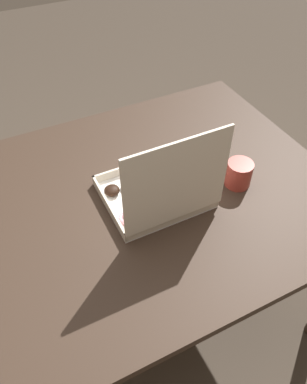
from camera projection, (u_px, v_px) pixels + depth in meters
name	position (u px, v px, depth m)	size (l,w,h in m)	color
ground_plane	(155.00, 297.00, 1.77)	(8.00, 8.00, 0.00)	#42382D
dining_table	(155.00, 206.00, 1.31)	(1.19, 1.00, 0.73)	#38281E
donut_box	(160.00, 189.00, 1.15)	(0.32, 0.29, 0.32)	white
coffee_mug	(239.00, 173.00, 1.23)	(0.09, 0.09, 0.09)	#A3382D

